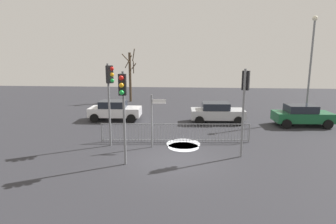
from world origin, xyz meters
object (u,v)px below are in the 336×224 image
(traffic_light_rear_right, at_px, (123,98))
(car_silver_near, at_px, (217,112))
(traffic_light_foreground_right, at_px, (110,87))
(car_white_trailing, at_px, (115,110))
(traffic_light_mid_right, at_px, (245,93))
(direction_sign_post, at_px, (153,118))
(street_lamp, at_px, (311,59))
(bare_tree_left, at_px, (130,75))
(car_green_far, at_px, (302,115))

(traffic_light_rear_right, xyz_separation_m, car_silver_near, (4.78, 8.61, -2.29))
(traffic_light_rear_right, bearing_deg, traffic_light_foreground_right, -67.04)
(traffic_light_foreground_right, relative_size, car_silver_near, 1.14)
(car_white_trailing, bearing_deg, traffic_light_mid_right, -42.84)
(traffic_light_foreground_right, height_order, car_white_trailing, traffic_light_foreground_right)
(direction_sign_post, distance_m, street_lamp, 12.92)
(car_white_trailing, height_order, car_silver_near, same)
(traffic_light_rear_right, height_order, car_silver_near, traffic_light_rear_right)
(direction_sign_post, height_order, bare_tree_left, bare_tree_left)
(direction_sign_post, height_order, car_silver_near, direction_sign_post)
(car_white_trailing, bearing_deg, car_green_far, -4.94)
(direction_sign_post, bearing_deg, car_white_trailing, 118.74)
(car_white_trailing, bearing_deg, bare_tree_left, 92.21)
(car_silver_near, bearing_deg, traffic_light_mid_right, -87.24)
(traffic_light_mid_right, xyz_separation_m, traffic_light_rear_right, (-5.40, -1.68, -0.05))
(traffic_light_rear_right, bearing_deg, car_silver_near, -122.64)
(direction_sign_post, bearing_deg, traffic_light_foreground_right, 178.25)
(traffic_light_mid_right, bearing_deg, car_white_trailing, 163.74)
(traffic_light_mid_right, bearing_deg, traffic_light_foreground_right, -163.37)
(traffic_light_mid_right, relative_size, bare_tree_left, 0.77)
(direction_sign_post, distance_m, bare_tree_left, 15.52)
(traffic_light_mid_right, height_order, street_lamp, street_lamp)
(direction_sign_post, bearing_deg, bare_tree_left, 103.80)
(direction_sign_post, relative_size, bare_tree_left, 0.52)
(car_green_far, bearing_deg, street_lamp, 57.76)
(traffic_light_foreground_right, bearing_deg, street_lamp, 162.48)
(traffic_light_mid_right, height_order, traffic_light_rear_right, traffic_light_mid_right)
(traffic_light_foreground_right, xyz_separation_m, car_green_far, (11.84, 5.46, -2.46))
(traffic_light_mid_right, distance_m, car_silver_near, 7.34)
(car_silver_near, bearing_deg, car_white_trailing, 176.22)
(car_white_trailing, height_order, bare_tree_left, bare_tree_left)
(car_green_far, relative_size, car_white_trailing, 1.01)
(car_green_far, relative_size, street_lamp, 0.52)
(car_green_far, height_order, street_lamp, street_lamp)
(traffic_light_mid_right, relative_size, traffic_light_rear_right, 1.02)
(car_silver_near, bearing_deg, street_lamp, 6.38)
(traffic_light_foreground_right, bearing_deg, bare_tree_left, -128.23)
(traffic_light_rear_right, relative_size, direction_sign_post, 1.48)
(car_green_far, relative_size, bare_tree_left, 0.71)
(traffic_light_mid_right, distance_m, street_lamp, 10.06)
(direction_sign_post, bearing_deg, traffic_light_mid_right, -14.91)
(direction_sign_post, distance_m, car_white_trailing, 7.24)
(car_green_far, bearing_deg, bare_tree_left, 143.28)
(car_green_far, distance_m, bare_tree_left, 16.96)
(traffic_light_mid_right, xyz_separation_m, car_green_far, (5.13, 6.41, -2.33))
(traffic_light_mid_right, distance_m, bare_tree_left, 18.13)
(street_lamp, bearing_deg, direction_sign_post, -146.38)
(traffic_light_rear_right, xyz_separation_m, car_white_trailing, (-2.81, 8.80, -2.29))
(direction_sign_post, relative_size, car_white_trailing, 0.73)
(car_white_trailing, bearing_deg, direction_sign_post, -60.60)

